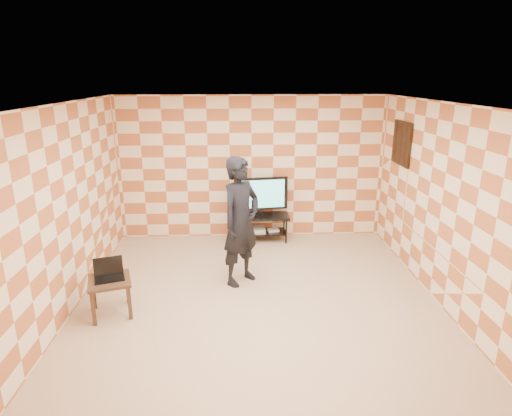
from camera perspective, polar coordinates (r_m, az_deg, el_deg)
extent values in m
plane|color=tan|center=(6.23, 0.25, -11.82)|extent=(5.00, 5.00, 0.00)
cube|color=beige|center=(8.12, -0.60, 5.34)|extent=(5.00, 0.02, 2.70)
cube|color=beige|center=(3.39, 2.37, -12.42)|extent=(5.00, 0.02, 2.70)
cube|color=beige|center=(6.11, -23.84, -0.19)|extent=(0.02, 5.00, 2.70)
cube|color=beige|center=(6.33, 23.51, 0.41)|extent=(0.02, 5.00, 2.70)
cube|color=white|center=(5.45, 0.29, 13.81)|extent=(5.00, 5.00, 0.02)
cube|color=black|center=(7.58, 18.86, 8.18)|extent=(0.04, 0.72, 0.72)
cube|color=black|center=(7.58, 18.86, 8.18)|extent=(0.04, 0.03, 0.68)
cube|color=black|center=(7.58, 18.86, 8.18)|extent=(0.04, 0.68, 0.03)
cube|color=black|center=(8.09, 0.64, -1.10)|extent=(1.06, 0.48, 0.04)
cube|color=black|center=(8.19, 0.63, -3.22)|extent=(0.96, 0.42, 0.03)
cylinder|color=black|center=(7.97, -2.65, -3.15)|extent=(0.03, 0.03, 0.50)
cylinder|color=black|center=(8.33, -2.65, -2.23)|extent=(0.03, 0.03, 0.50)
cylinder|color=black|center=(8.02, 4.05, -3.04)|extent=(0.03, 0.03, 0.50)
cylinder|color=black|center=(8.38, 3.76, -2.13)|extent=(0.03, 0.03, 0.50)
cube|color=black|center=(8.07, 0.64, -0.86)|extent=(0.32, 0.23, 0.03)
cube|color=black|center=(8.06, 0.64, -0.46)|extent=(0.08, 0.06, 0.08)
cube|color=black|center=(7.96, 0.65, 1.93)|extent=(1.00, 0.19, 0.61)
cube|color=#47C2BD|center=(7.92, 0.63, 1.86)|extent=(0.89, 0.13, 0.53)
cube|color=#B8B8BA|center=(8.17, -0.42, -2.91)|extent=(0.46, 0.33, 0.08)
cube|color=silver|center=(8.19, 2.28, -2.96)|extent=(0.24, 0.20, 0.05)
cube|color=#342417|center=(5.94, -18.98, -9.16)|extent=(0.65, 0.65, 0.04)
cube|color=#342417|center=(5.87, -20.87, -12.48)|extent=(0.06, 0.06, 0.46)
cube|color=#342417|center=(6.25, -20.84, -10.54)|extent=(0.06, 0.06, 0.46)
cube|color=#342417|center=(5.86, -16.51, -12.06)|extent=(0.06, 0.06, 0.46)
cube|color=#342417|center=(6.25, -16.77, -10.15)|extent=(0.06, 0.06, 0.46)
cube|color=black|center=(5.94, -18.95, -8.84)|extent=(0.43, 0.36, 0.02)
cube|color=black|center=(6.01, -19.12, -7.28)|extent=(0.37, 0.17, 0.24)
imported|color=black|center=(6.30, -2.03, -1.82)|extent=(0.82, 0.83, 1.94)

